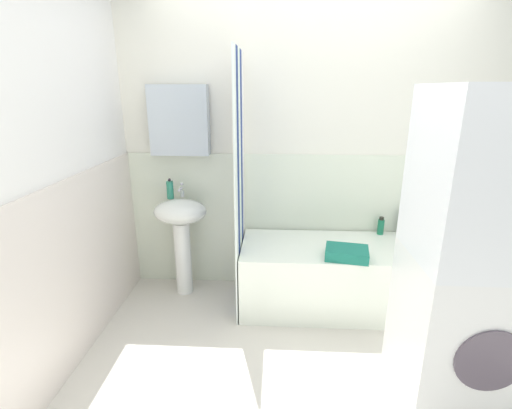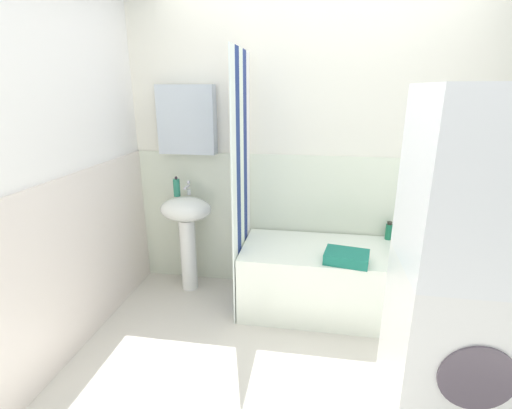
# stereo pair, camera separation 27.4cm
# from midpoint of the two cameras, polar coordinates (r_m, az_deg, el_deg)

# --- Properties ---
(ground_plane) EXTENTS (4.80, 5.60, 0.04)m
(ground_plane) POSITION_cam_midpoint_polar(r_m,az_deg,el_deg) (2.54, 5.67, -26.18)
(ground_plane) COLOR silver
(wall_back_tiled) EXTENTS (3.60, 0.18, 2.40)m
(wall_back_tiled) POSITION_cam_midpoint_polar(r_m,az_deg,el_deg) (3.16, 4.27, 6.63)
(wall_back_tiled) COLOR silver
(wall_back_tiled) RESTS_ON ground_plane
(wall_left_tiled) EXTENTS (0.07, 1.81, 2.40)m
(wall_left_tiled) POSITION_cam_midpoint_polar(r_m,az_deg,el_deg) (2.69, -29.47, 2.02)
(wall_left_tiled) COLOR white
(wall_left_tiled) RESTS_ON ground_plane
(sink) EXTENTS (0.44, 0.34, 0.85)m
(sink) POSITION_cam_midpoint_polar(r_m,az_deg,el_deg) (3.21, -13.87, -3.24)
(sink) COLOR white
(sink) RESTS_ON ground_plane
(faucet) EXTENTS (0.03, 0.12, 0.12)m
(faucet) POSITION_cam_midpoint_polar(r_m,az_deg,el_deg) (3.20, -13.82, 2.11)
(faucet) COLOR silver
(faucet) RESTS_ON sink
(soap_dispenser) EXTENTS (0.06, 0.06, 0.17)m
(soap_dispenser) POSITION_cam_midpoint_polar(r_m,az_deg,el_deg) (3.18, -15.51, 2.17)
(soap_dispenser) COLOR #26785E
(soap_dispenser) RESTS_ON sink
(bathtub) EXTENTS (1.52, 0.66, 0.53)m
(bathtub) POSITION_cam_midpoint_polar(r_m,az_deg,el_deg) (3.11, 9.60, -10.83)
(bathtub) COLOR white
(bathtub) RESTS_ON ground_plane
(shower_curtain) EXTENTS (0.01, 0.66, 2.00)m
(shower_curtain) POSITION_cam_midpoint_polar(r_m,az_deg,el_deg) (2.85, -5.29, 2.57)
(shower_curtain) COLOR white
(shower_curtain) RESTS_ON ground_plane
(lotion_bottle) EXTENTS (0.06, 0.06, 0.22)m
(lotion_bottle) POSITION_cam_midpoint_polar(r_m,az_deg,el_deg) (3.33, 20.85, -2.91)
(lotion_bottle) COLOR #2554A4
(lotion_bottle) RESTS_ON bathtub
(body_wash_bottle) EXTENTS (0.04, 0.04, 0.21)m
(body_wash_bottle) POSITION_cam_midpoint_polar(r_m,az_deg,el_deg) (3.33, 19.20, -2.87)
(body_wash_bottle) COLOR #2D2C27
(body_wash_bottle) RESTS_ON bathtub
(shampoo_bottle) EXTENTS (0.05, 0.05, 0.15)m
(shampoo_bottle) POSITION_cam_midpoint_polar(r_m,az_deg,el_deg) (3.29, 16.42, -3.27)
(shampoo_bottle) COLOR #1C754F
(shampoo_bottle) RESTS_ON bathtub
(towel_folded) EXTENTS (0.34, 0.27, 0.08)m
(towel_folded) POSITION_cam_midpoint_polar(r_m,az_deg,el_deg) (2.79, 11.06, -7.40)
(towel_folded) COLOR #1D715E
(towel_folded) RESTS_ON bathtub
(washer_dryer_stack) EXTENTS (0.62, 0.61, 1.75)m
(washer_dryer_stack) POSITION_cam_midpoint_polar(r_m,az_deg,el_deg) (2.20, 27.42, -7.51)
(washer_dryer_stack) COLOR white
(washer_dryer_stack) RESTS_ON ground_plane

